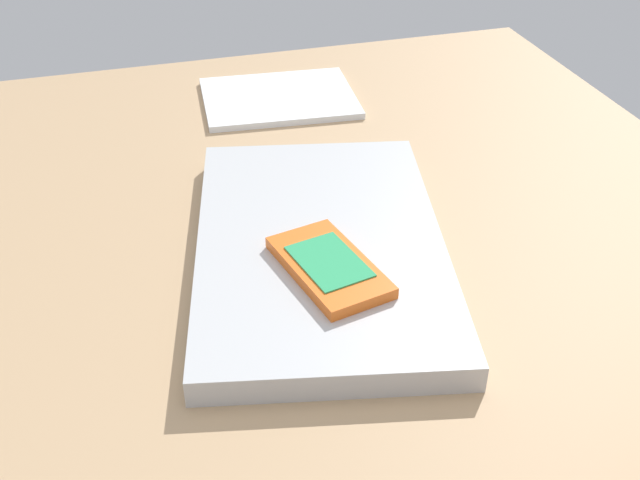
# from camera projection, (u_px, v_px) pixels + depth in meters

# --- Properties ---
(desk_surface) EXTENTS (1.20, 0.80, 0.03)m
(desk_surface) POSITION_uv_depth(u_px,v_px,m) (411.00, 322.00, 0.68)
(desk_surface) COLOR tan
(desk_surface) RESTS_ON ground
(laptop_closed) EXTENTS (0.40, 0.29, 0.02)m
(laptop_closed) POSITION_uv_depth(u_px,v_px,m) (320.00, 247.00, 0.72)
(laptop_closed) COLOR #B7BABC
(laptop_closed) RESTS_ON desk_surface
(cell_phone_on_laptop) EXTENTS (0.13, 0.09, 0.01)m
(cell_phone_on_laptop) POSITION_uv_depth(u_px,v_px,m) (329.00, 267.00, 0.67)
(cell_phone_on_laptop) COLOR orange
(cell_phone_on_laptop) RESTS_ON laptop_closed
(notepad) EXTENTS (0.16, 0.20, 0.01)m
(notepad) POSITION_uv_depth(u_px,v_px,m) (279.00, 98.00, 1.01)
(notepad) COLOR white
(notepad) RESTS_ON desk_surface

